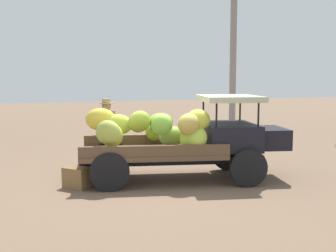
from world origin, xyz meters
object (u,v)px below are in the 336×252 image
object	(u,v)px
farmer	(107,129)
loose_banana_bunch	(176,153)
truck	(188,138)
wooden_crate	(78,177)

from	to	relation	value
farmer	loose_banana_bunch	world-z (taller)	farmer
truck	wooden_crate	world-z (taller)	truck
wooden_crate	loose_banana_bunch	distance (m)	3.55
truck	farmer	xyz separation A→B (m)	(-1.47, 1.60, 0.06)
farmer	wooden_crate	distance (m)	1.92
truck	loose_banana_bunch	bearing A→B (deg)	88.87
wooden_crate	loose_banana_bunch	world-z (taller)	wooden_crate
farmer	wooden_crate	bearing A→B (deg)	-14.35
truck	farmer	size ratio (longest dim) A/B	2.71
farmer	loose_banana_bunch	size ratio (longest dim) A/B	2.84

